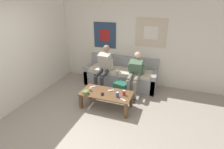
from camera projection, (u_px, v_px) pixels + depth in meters
The scene contains 15 objects.
ground_plane at pixel (77, 134), 3.46m from camera, with size 18.00×18.00×0.00m, color gray.
wall_back at pixel (120, 41), 5.28m from camera, with size 10.00×0.07×2.55m.
couch at pixel (121, 76), 5.30m from camera, with size 2.13×0.73×0.84m.
coffee_table at pixel (106, 95), 4.17m from camera, with size 1.23×0.60×0.40m.
person_seated_adult at pixel (104, 66), 4.95m from camera, with size 0.47×0.89×1.25m.
person_seated_teen at pixel (135, 73), 4.68m from camera, with size 0.47×0.87×1.13m.
backpack at pixel (121, 90), 4.68m from camera, with size 0.40×0.36×0.42m.
ceramic_bowl at pixel (86, 92), 4.09m from camera, with size 0.15×0.15×0.07m.
pillar_candle at pixel (90, 89), 4.22m from camera, with size 0.06×0.06×0.09m.
drink_can_blue at pixel (117, 95), 3.94m from camera, with size 0.07×0.07×0.12m.
drink_can_red at pixel (124, 93), 4.02m from camera, with size 0.07×0.07×0.12m.
game_controller_near_left at pixel (123, 100), 3.83m from camera, with size 0.14×0.09×0.03m.
game_controller_near_right at pixel (111, 91), 4.22m from camera, with size 0.14×0.11×0.03m.
game_controller_far_center at pixel (93, 87), 4.40m from camera, with size 0.12×0.13×0.03m.
cell_phone at pixel (102, 94), 4.07m from camera, with size 0.12×0.15×0.01m.
Camera 1 is at (1.56, -2.30, 2.46)m, focal length 28.00 mm.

